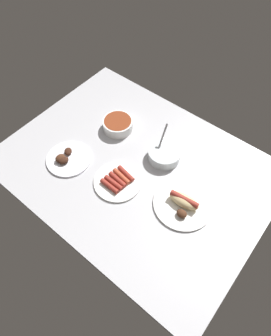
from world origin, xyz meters
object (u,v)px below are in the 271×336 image
plate_hotdog_assembled (183,203)px  bowl_coleslaw (164,154)px  plate_grilled_meat (67,158)px  plate_sausages (118,181)px  bowl_chili (118,124)px

plate_hotdog_assembled → bowl_coleslaw: bearing=-35.9°
bowl_coleslaw → plate_grilled_meat: 45.21cm
bowl_coleslaw → plate_grilled_meat: size_ratio=0.73×
plate_hotdog_assembled → bowl_coleslaw: bowl_coleslaw is taller
plate_hotdog_assembled → plate_grilled_meat: plate_hotdog_assembled is taller
plate_hotdog_assembled → plate_grilled_meat: bearing=14.6°
plate_sausages → bowl_chili: (21.00, -24.41, 1.90)cm
bowl_coleslaw → plate_grilled_meat: bearing=40.8°
bowl_chili → plate_grilled_meat: (5.31, 29.87, -1.96)cm
plate_sausages → bowl_coleslaw: bearing=-108.1°
plate_hotdog_assembled → bowl_coleslaw: size_ratio=1.66×
plate_sausages → plate_hotdog_assembled: plate_hotdog_assembled is taller
plate_sausages → plate_grilled_meat: bearing=11.7°
plate_hotdog_assembled → bowl_coleslaw: 25.87cm
bowl_chili → plate_hotdog_assembled: bearing=162.7°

